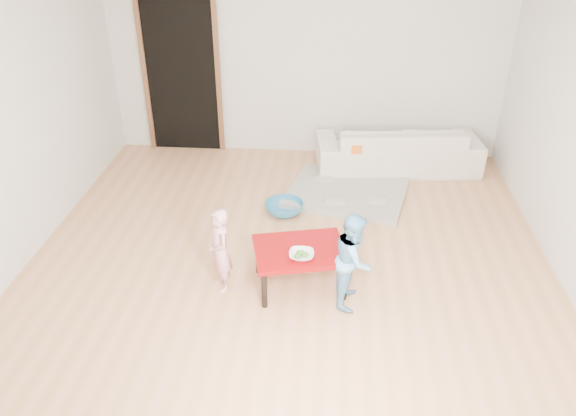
# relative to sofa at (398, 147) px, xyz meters

# --- Properties ---
(floor) EXTENTS (5.00, 5.00, 0.01)m
(floor) POSITION_rel_sofa_xyz_m (-1.19, -2.05, -0.29)
(floor) COLOR tan
(floor) RESTS_ON ground
(back_wall) EXTENTS (5.00, 0.02, 2.60)m
(back_wall) POSITION_rel_sofa_xyz_m (-1.19, 0.45, 1.01)
(back_wall) COLOR beige
(back_wall) RESTS_ON floor
(left_wall) EXTENTS (0.02, 5.00, 2.60)m
(left_wall) POSITION_rel_sofa_xyz_m (-3.69, -2.05, 1.01)
(left_wall) COLOR beige
(left_wall) RESTS_ON floor
(doorway) EXTENTS (1.02, 0.08, 2.11)m
(doorway) POSITION_rel_sofa_xyz_m (-2.79, 0.43, 0.73)
(doorway) COLOR brown
(doorway) RESTS_ON back_wall
(sofa) EXTENTS (2.08, 1.01, 0.59)m
(sofa) POSITION_rel_sofa_xyz_m (0.00, 0.00, 0.00)
(sofa) COLOR white
(sofa) RESTS_ON floor
(cushion) EXTENTS (0.47, 0.43, 0.11)m
(cushion) POSITION_rel_sofa_xyz_m (-0.43, -0.26, 0.15)
(cushion) COLOR orange
(cushion) RESTS_ON sofa
(red_table) EXTENTS (0.91, 0.76, 0.40)m
(red_table) POSITION_rel_sofa_xyz_m (-1.07, -2.51, -0.09)
(red_table) COLOR maroon
(red_table) RESTS_ON floor
(bowl) EXTENTS (0.21, 0.21, 0.05)m
(bowl) POSITION_rel_sofa_xyz_m (-1.04, -2.65, 0.13)
(bowl) COLOR white
(bowl) RESTS_ON red_table
(broccoli) EXTENTS (0.12, 0.12, 0.06)m
(broccoli) POSITION_rel_sofa_xyz_m (-1.04, -2.65, 0.13)
(broccoli) COLOR #2D5919
(broccoli) RESTS_ON red_table
(child_pink) EXTENTS (0.30, 0.34, 0.79)m
(child_pink) POSITION_rel_sofa_xyz_m (-1.76, -2.60, 0.10)
(child_pink) COLOR #EE6C84
(child_pink) RESTS_ON floor
(child_blue) EXTENTS (0.39, 0.47, 0.86)m
(child_blue) POSITION_rel_sofa_xyz_m (-0.60, -2.68, 0.14)
(child_blue) COLOR #65BBEB
(child_blue) RESTS_ON floor
(basin) EXTENTS (0.42, 0.42, 0.13)m
(basin) POSITION_rel_sofa_xyz_m (-1.32, -1.25, -0.23)
(basin) COLOR teal
(basin) RESTS_ON floor
(blanket) EXTENTS (1.53, 1.37, 0.07)m
(blanket) POSITION_rel_sofa_xyz_m (-0.63, -0.77, -0.26)
(blanket) COLOR #B8B6A2
(blanket) RESTS_ON floor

